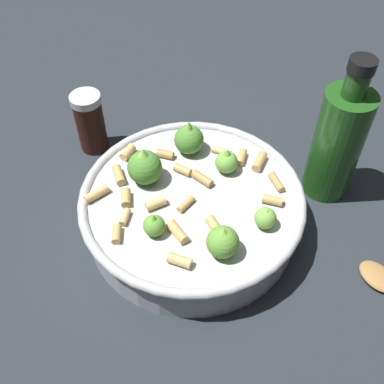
{
  "coord_description": "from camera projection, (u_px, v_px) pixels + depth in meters",
  "views": [
    {
      "loc": [
        0.35,
        0.18,
        0.51
      ],
      "look_at": [
        0.0,
        0.0,
        0.07
      ],
      "focal_mm": 43.13,
      "sensor_mm": 36.0,
      "label": 1
    }
  ],
  "objects": [
    {
      "name": "ground_plane",
      "position": [
        192.0,
        225.0,
        0.64
      ],
      "size": [
        2.4,
        2.4,
        0.0
      ],
      "primitive_type": "plane",
      "color": "#23282D"
    },
    {
      "name": "cooking_pan",
      "position": [
        192.0,
        207.0,
        0.62
      ],
      "size": [
        0.3,
        0.3,
        0.11
      ],
      "color": "#B7B7BC",
      "rests_on": "ground"
    },
    {
      "name": "pepper_shaker",
      "position": [
        90.0,
        122.0,
        0.71
      ],
      "size": [
        0.05,
        0.05,
        0.1
      ],
      "color": "#33140F",
      "rests_on": "ground"
    },
    {
      "name": "olive_oil_bottle",
      "position": [
        338.0,
        142.0,
        0.62
      ],
      "size": [
        0.07,
        0.07,
        0.22
      ],
      "color": "#1E4C19",
      "rests_on": "ground"
    }
  ]
}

